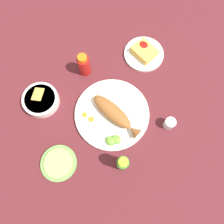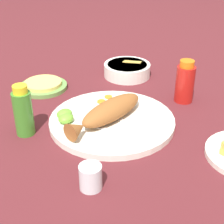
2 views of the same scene
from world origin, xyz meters
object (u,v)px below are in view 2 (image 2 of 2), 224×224
hot_sauce_bottle_red (185,82)px  guacamole_bowl (127,69)px  fork_near (139,128)px  tortilla_plate (43,87)px  main_plate (112,121)px  salt_cup (91,178)px  fork_far (127,134)px  hot_sauce_bottle_green (23,112)px  fried_fish (108,112)px

hot_sauce_bottle_red → guacamole_bowl: (0.02, 0.26, -0.04)m
fork_near → guacamole_bowl: guacamole_bowl is taller
hot_sauce_bottle_red → guacamole_bowl: bearing=86.3°
fork_near → tortilla_plate: fork_near is taller
main_plate → tortilla_plate: size_ratio=2.19×
guacamole_bowl → tortilla_plate: bearing=156.3°
salt_cup → guacamole_bowl: 0.62m
fork_far → fork_near: bearing=64.8°
hot_sauce_bottle_green → salt_cup: (-0.02, -0.29, -0.04)m
hot_sauce_bottle_green → hot_sauce_bottle_red: bearing=-21.9°
salt_cup → tortilla_plate: bearing=66.4°
main_plate → fried_fish: (-0.02, -0.00, 0.04)m
fork_near → guacamole_bowl: size_ratio=1.09×
main_plate → fork_near: (0.01, -0.09, 0.01)m
fried_fish → fork_near: (0.03, -0.09, -0.03)m
fried_fish → hot_sauce_bottle_red: 0.29m
fried_fish → hot_sauce_bottle_red: hot_sauce_bottle_red is taller
salt_cup → guacamole_bowl: bearing=36.1°
fork_far → salt_cup: salt_cup is taller
main_plate → tortilla_plate: (-0.01, 0.33, -0.00)m
main_plate → hot_sauce_bottle_green: size_ratio=2.49×
fried_fish → hot_sauce_bottle_red: (0.28, -0.06, 0.02)m
fried_fish → fork_near: 0.10m
fried_fish → guacamole_bowl: size_ratio=1.62×
main_plate → salt_cup: size_ratio=6.20×
main_plate → hot_sauce_bottle_red: hot_sauce_bottle_red is taller
tortilla_plate → fork_far: bearing=-93.5°
fried_fish → guacamole_bowl: bearing=30.6°
fork_near → main_plate: bearing=-176.6°
main_plate → fork_far: size_ratio=2.01×
main_plate → guacamole_bowl: bearing=36.3°
fried_fish → fork_far: 0.09m
hot_sauce_bottle_green → fried_fish: bearing=-34.9°
fork_far → main_plate: bearing=137.6°
hot_sauce_bottle_green → tortilla_plate: size_ratio=0.88×
main_plate → hot_sauce_bottle_red: bearing=-12.5°
hot_sauce_bottle_red → tortilla_plate: size_ratio=0.84×
fork_far → salt_cup: bearing=-91.6°
main_plate → fork_near: fork_near is taller
hot_sauce_bottle_green → tortilla_plate: hot_sauce_bottle_green is taller
fork_near → guacamole_bowl: 0.40m
guacamole_bowl → tortilla_plate: (-0.29, 0.13, -0.02)m
fried_fish → fork_far: bearing=-104.9°
fork_near → fork_far: same height
main_plate → fried_fish: fried_fish is taller
main_plate → guacamole_bowl: size_ratio=2.09×
hot_sauce_bottle_green → guacamole_bowl: 0.49m
fork_near → fork_far: size_ratio=1.05×
hot_sauce_bottle_green → salt_cup: bearing=-93.5°
fried_fish → salt_cup: 0.26m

